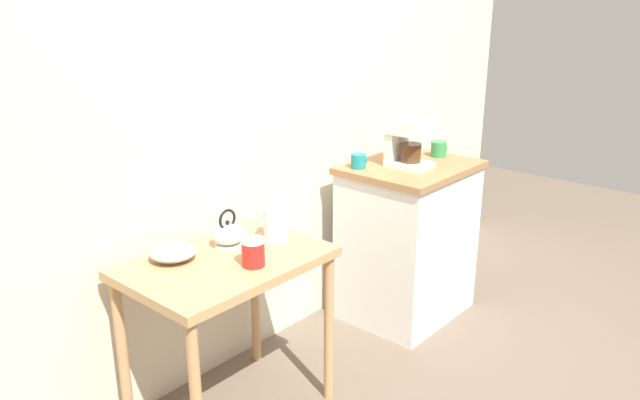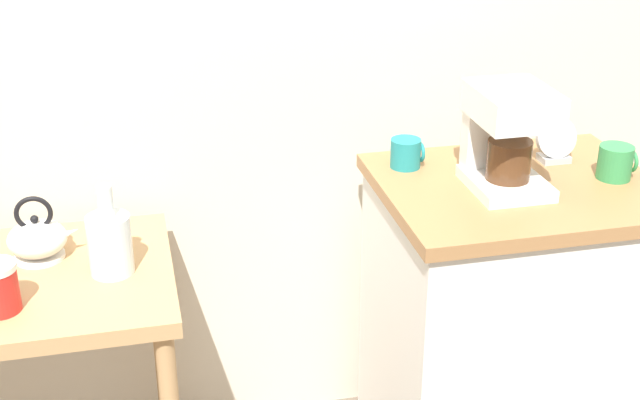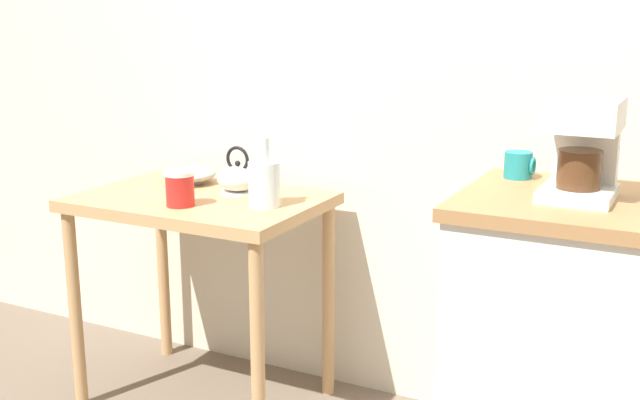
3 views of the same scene
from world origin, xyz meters
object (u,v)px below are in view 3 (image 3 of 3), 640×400
object	(u,v)px
glass_carafe_vase	(264,182)
canister_enamel	(180,188)
teakettle	(238,179)
mug_dark_teal	(519,165)
bowl_stoneware	(189,174)
coffee_maker	(583,144)

from	to	relation	value
glass_carafe_vase	canister_enamel	xyz separation A→B (m)	(-0.24, -0.12, -0.02)
teakettle	mug_dark_teal	size ratio (longest dim) A/B	2.01
bowl_stoneware	coffee_maker	distance (m)	1.43
coffee_maker	mug_dark_teal	bearing A→B (deg)	139.89
glass_carafe_vase	coffee_maker	world-z (taller)	coffee_maker
bowl_stoneware	teakettle	world-z (taller)	teakettle
canister_enamel	coffee_maker	world-z (taller)	coffee_maker
teakettle	mug_dark_teal	bearing A→B (deg)	1.96
teakettle	coffee_maker	xyz separation A→B (m)	(1.15, -0.13, 0.23)
coffee_maker	teakettle	bearing A→B (deg)	173.32
teakettle	glass_carafe_vase	size ratio (longest dim) A/B	0.78
glass_carafe_vase	mug_dark_teal	bearing A→B (deg)	10.60
canister_enamel	mug_dark_teal	world-z (taller)	mug_dark_teal
bowl_stoneware	canister_enamel	world-z (taller)	canister_enamel
canister_enamel	mug_dark_teal	size ratio (longest dim) A/B	1.32
glass_carafe_vase	canister_enamel	world-z (taller)	glass_carafe_vase
glass_carafe_vase	coffee_maker	distance (m)	0.99
mug_dark_teal	canister_enamel	bearing A→B (deg)	-165.41
teakettle	mug_dark_teal	distance (m)	0.96
canister_enamel	teakettle	bearing A→B (deg)	72.69
mug_dark_teal	glass_carafe_vase	bearing A→B (deg)	-169.40
glass_carafe_vase	coffee_maker	xyz separation A→B (m)	(0.97, -0.02, 0.20)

